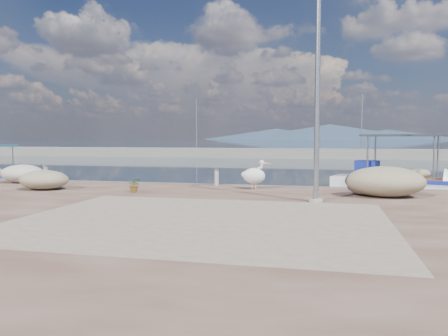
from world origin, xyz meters
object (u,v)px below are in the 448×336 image
pelican (254,175)px  bollard_near (217,176)px  boat_right (400,186)px  lamp_post (317,96)px

pelican → bollard_near: size_ratio=1.67×
boat_right → pelican: (-6.16, -5.12, 0.80)m
boat_right → bollard_near: bearing=-133.9°
pelican → lamp_post: (2.41, -2.89, 2.76)m
lamp_post → bollard_near: bearing=137.3°
boat_right → pelican: boat_right is taller
lamp_post → pelican: bearing=129.9°
boat_right → lamp_post: lamp_post is taller
boat_right → lamp_post: bearing=-96.6°
boat_right → bollard_near: boat_right is taller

